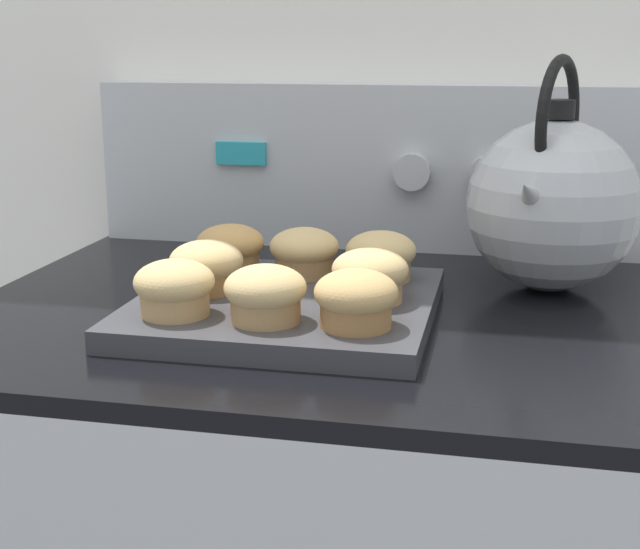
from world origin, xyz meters
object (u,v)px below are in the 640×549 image
at_px(muffin_r1_c2, 370,275).
at_px(muffin_r1_c0, 206,266).
at_px(tea_kettle, 553,202).
at_px(muffin_r2_c2, 381,256).
at_px(muffin_r0_c2, 356,299).
at_px(muffin_r2_c0, 230,248).
at_px(muffin_r2_c1, 304,252).
at_px(muffin_pan, 286,307).
at_px(muffin_r0_c0, 174,288).
at_px(muffin_r0_c1, 265,294).

bearing_deg(muffin_r1_c2, muffin_r1_c0, 179.53).
bearing_deg(tea_kettle, muffin_r2_c2, -155.73).
height_order(muffin_r0_c2, muffin_r1_c0, same).
height_order(muffin_r0_c2, muffin_r2_c0, same).
relative_size(muffin_r2_c1, muffin_r2_c2, 1.00).
bearing_deg(muffin_r0_c2, tea_kettle, 54.72).
relative_size(muffin_pan, muffin_r0_c0, 3.88).
bearing_deg(muffin_r2_c2, muffin_r2_c1, 179.77).
bearing_deg(muffin_r1_c2, muffin_r0_c0, -153.97).
bearing_deg(muffin_r2_c2, tea_kettle, 24.27).
xyz_separation_m(muffin_r1_c0, muffin_r2_c0, (-0.00, 0.08, 0.00)).
height_order(muffin_r0_c1, muffin_r2_c0, same).
xyz_separation_m(muffin_r0_c0, tea_kettle, (0.35, 0.25, 0.05)).
height_order(muffin_r0_c0, muffin_r2_c0, same).
relative_size(muffin_r0_c0, muffin_r1_c2, 1.00).
bearing_deg(muffin_r1_c0, muffin_pan, -1.91).
relative_size(muffin_r0_c2, muffin_r2_c2, 1.00).
relative_size(muffin_r2_c0, tea_kettle, 0.29).
xyz_separation_m(muffin_pan, muffin_r2_c1, (-0.00, 0.09, 0.04)).
distance_m(muffin_pan, muffin_r1_c2, 0.09).
bearing_deg(tea_kettle, muffin_r0_c2, -125.28).
xyz_separation_m(muffin_r0_c1, muffin_r1_c0, (-0.09, 0.09, 0.00)).
bearing_deg(muffin_r2_c2, muffin_r0_c0, -135.31).
bearing_deg(tea_kettle, muffin_r1_c0, -154.77).
distance_m(muffin_r1_c0, muffin_r1_c2, 0.17).
bearing_deg(muffin_r0_c2, muffin_r0_c0, 179.74).
bearing_deg(muffin_r1_c2, muffin_r0_c2, -89.57).
relative_size(muffin_pan, muffin_r1_c0, 3.88).
bearing_deg(muffin_r2_c2, muffin_r1_c0, -153.76).
bearing_deg(muffin_r0_c0, muffin_r0_c2, -0.26).
xyz_separation_m(muffin_r1_c2, muffin_r2_c2, (-0.00, 0.08, 0.00)).
xyz_separation_m(muffin_r0_c0, muffin_r2_c0, (0.00, 0.17, 0.00)).
height_order(muffin_pan, muffin_r2_c1, muffin_r2_c1).
bearing_deg(muffin_r1_c2, muffin_r2_c0, 153.41).
xyz_separation_m(muffin_pan, muffin_r0_c1, (0.00, -0.08, 0.04)).
distance_m(muffin_pan, muffin_r2_c2, 0.12).
height_order(muffin_pan, muffin_r2_c0, muffin_r2_c0).
bearing_deg(muffin_r2_c0, muffin_r2_c1, -0.65).
distance_m(muffin_r1_c0, muffin_r2_c2, 0.19).
relative_size(muffin_r0_c1, muffin_r2_c2, 1.00).
distance_m(muffin_r1_c0, muffin_r2_c0, 0.08).
bearing_deg(muffin_r0_c1, muffin_r2_c2, 64.34).
bearing_deg(muffin_r0_c1, muffin_r1_c2, 45.78).
relative_size(muffin_r0_c0, muffin_r2_c2, 1.00).
height_order(muffin_r0_c2, tea_kettle, tea_kettle).
bearing_deg(muffin_r1_c0, muffin_r0_c1, -45.04).
bearing_deg(muffin_r1_c0, muffin_r2_c2, 26.24).
height_order(muffin_r0_c0, muffin_r1_c0, same).
bearing_deg(muffin_pan, muffin_r0_c2, -44.10).
distance_m(muffin_pan, muffin_r1_c0, 0.09).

